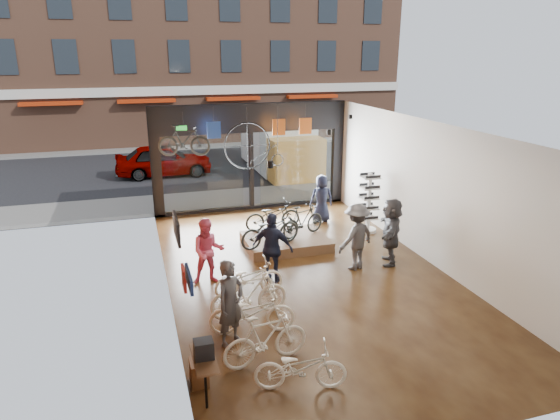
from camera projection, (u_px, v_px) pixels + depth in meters
name	position (u px, v px, depth m)	size (l,w,h in m)	color
ground_plane	(307.00, 276.00, 12.91)	(7.00, 12.00, 0.04)	black
ceiling	(309.00, 127.00, 11.73)	(7.00, 12.00, 0.04)	black
wall_left	(163.00, 218.00, 11.35)	(0.04, 12.00, 3.80)	#AA5B29
wall_right	(432.00, 194.00, 13.29)	(0.04, 12.00, 3.80)	beige
wall_back	(457.00, 329.00, 6.83)	(7.00, 0.04, 3.80)	beige
storefront	(251.00, 157.00, 17.79)	(7.00, 0.26, 3.80)	black
exit_sign	(181.00, 128.00, 16.67)	(0.35, 0.06, 0.18)	#198C26
street_road	(212.00, 159.00, 26.58)	(30.00, 18.00, 0.02)	black
sidewalk_near	(245.00, 198.00, 19.45)	(30.00, 2.40, 0.12)	slate
sidewalk_far	(201.00, 145.00, 30.20)	(30.00, 2.00, 0.12)	slate
opposite_building	(190.00, 25.00, 30.36)	(26.00, 5.00, 14.00)	brown
street_car	(164.00, 160.00, 22.88)	(1.74, 4.32, 1.47)	gray
box_truck	(282.00, 143.00, 23.23)	(2.40, 7.21, 2.84)	silver
floor_bike_0	(300.00, 367.00, 8.45)	(0.55, 1.59, 0.83)	silver
floor_bike_1	(265.00, 339.00, 9.13)	(0.47, 1.68, 1.01)	silver
floor_bike_2	(252.00, 312.00, 10.14)	(0.61, 1.75, 0.92)	silver
floor_bike_3	(249.00, 294.00, 10.77)	(0.49, 1.74, 1.04)	silver
floor_bike_4	(249.00, 279.00, 11.70)	(0.58, 1.66, 0.87)	silver
display_platform	(286.00, 242.00, 14.72)	(2.40, 1.80, 0.30)	#4E2C1E
display_bike_left	(270.00, 230.00, 13.87)	(0.63, 1.82, 0.95)	black
display_bike_mid	(303.00, 221.00, 14.64)	(0.44, 1.55, 0.93)	black
display_bike_right	(273.00, 216.00, 15.15)	(0.60, 1.73, 0.91)	black
customer_0	(231.00, 303.00, 9.64)	(0.65, 0.42, 1.77)	#3F3F44
customer_1	(208.00, 251.00, 12.23)	(0.81, 0.63, 1.68)	#CC4C72
customer_2	(273.00, 248.00, 12.27)	(1.05, 0.44, 1.80)	#161C33
customer_3	(356.00, 237.00, 13.02)	(1.16, 0.67, 1.80)	#3F3F44
customer_4	(321.00, 198.00, 16.71)	(0.79, 0.51, 1.61)	#161C33
customer_5	(391.00, 231.00, 13.37)	(1.70, 0.54, 1.83)	#3F3F44
sunglasses_rack	(369.00, 203.00, 15.71)	(0.56, 0.46, 1.91)	white
wall_merch	(189.00, 315.00, 8.39)	(0.40, 2.40, 2.60)	navy
penny_farthing	(257.00, 147.00, 16.46)	(1.96, 0.06, 1.57)	black
hung_bike	(184.00, 141.00, 15.15)	(0.45, 1.58, 0.95)	black
jersey_left	(214.00, 130.00, 16.32)	(0.45, 0.03, 0.55)	#1E3F99
jersey_mid	(279.00, 127.00, 16.93)	(0.45, 0.03, 0.55)	#CC5919
jersey_right	(305.00, 126.00, 17.19)	(0.45, 0.03, 0.55)	#CC5919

